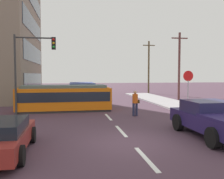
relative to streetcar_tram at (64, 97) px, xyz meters
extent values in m
plane|color=#4B3342|center=(2.84, 0.61, -1.00)|extent=(120.00, 120.00, 0.00)
cube|color=#9C969A|center=(9.64, -3.39, -0.93)|extent=(3.20, 36.00, 0.14)
cube|color=silver|center=(2.84, -11.39, -1.00)|extent=(0.16, 2.40, 0.01)
cube|color=silver|center=(2.84, -7.39, -1.00)|extent=(0.16, 2.40, 0.01)
cube|color=silver|center=(2.84, -3.39, -1.00)|extent=(0.16, 2.40, 0.01)
cube|color=silver|center=(2.84, 6.00, -1.00)|extent=(0.16, 2.40, 0.01)
cube|color=silver|center=(2.84, 12.00, -1.00)|extent=(0.16, 2.40, 0.01)
cube|color=#2D3847|center=(-3.70, 11.15, 0.92)|extent=(0.06, 13.45, 1.92)
cube|color=#2D3847|center=(-3.70, 11.15, 4.12)|extent=(0.06, 13.45, 1.92)
cube|color=#2D3847|center=(-3.70, 11.15, 7.32)|extent=(0.06, 13.45, 1.92)
cube|color=orange|center=(0.00, 0.00, -0.06)|extent=(6.92, 2.61, 1.59)
cube|color=#2D2D2D|center=(0.00, 0.00, -0.93)|extent=(6.78, 2.48, 0.15)
cube|color=#4D5F59|center=(0.00, 0.00, 0.84)|extent=(6.22, 2.22, 0.20)
cube|color=#1E232D|center=(0.00, 0.00, 0.13)|extent=(6.64, 2.65, 0.70)
cube|color=#3A488D|center=(1.67, 7.30, 0.09)|extent=(2.57, 5.07, 1.58)
cube|color=black|center=(1.63, 4.83, 0.32)|extent=(2.25, 0.15, 0.95)
cube|color=black|center=(1.67, 7.30, 0.37)|extent=(2.60, 4.32, 0.63)
cylinder|color=black|center=(1.64, 5.69, -0.55)|extent=(2.56, 0.94, 0.90)
cylinder|color=black|center=(1.69, 8.91, -0.55)|extent=(2.56, 0.94, 0.90)
cylinder|color=#232744|center=(4.57, -3.22, -0.58)|extent=(0.16, 0.16, 0.85)
cylinder|color=#232744|center=(4.77, -3.22, -0.58)|extent=(0.16, 0.16, 0.85)
cylinder|color=#D85717|center=(4.67, -3.22, 0.15)|extent=(0.36, 0.36, 0.60)
sphere|color=tan|center=(4.67, -3.22, 0.56)|extent=(0.22, 0.22, 0.22)
cube|color=#4A3B1A|center=(4.89, -3.17, -0.05)|extent=(0.22, 0.19, 0.24)
cube|color=#261B51|center=(6.64, -9.22, -0.33)|extent=(2.00, 5.00, 0.65)
cube|color=#222049|center=(6.64, -8.67, 0.27)|extent=(1.90, 1.90, 0.55)
cylinder|color=black|center=(5.64, -7.72, -0.60)|extent=(0.28, 0.80, 0.80)
cylinder|color=black|center=(7.64, -7.72, -0.60)|extent=(0.28, 0.80, 0.80)
cylinder|color=black|center=(5.64, -10.72, -0.60)|extent=(0.28, 0.80, 0.80)
cylinder|color=black|center=(-1.08, -8.79, -0.68)|extent=(0.23, 0.64, 0.64)
cylinder|color=black|center=(-1.05, -11.40, -0.68)|extent=(0.23, 0.64, 0.64)
cube|color=#315E37|center=(-2.17, 4.00, -0.49)|extent=(1.91, 4.08, 0.55)
cube|color=black|center=(-2.16, 3.85, -0.01)|extent=(1.72, 2.26, 0.40)
cylinder|color=black|center=(-3.10, 5.19, -0.68)|extent=(0.24, 0.65, 0.64)
cylinder|color=black|center=(-1.30, 5.23, -0.68)|extent=(0.24, 0.65, 0.64)
cylinder|color=black|center=(-3.04, 2.77, -0.68)|extent=(0.24, 0.65, 0.64)
cylinder|color=black|center=(-1.23, 2.81, -0.68)|extent=(0.24, 0.65, 0.64)
cube|color=black|center=(-2.66, 10.95, -0.49)|extent=(1.90, 4.59, 0.55)
cube|color=black|center=(-2.66, 10.80, -0.01)|extent=(1.73, 2.54, 0.40)
cylinder|color=black|center=(-3.60, 12.31, -0.68)|extent=(0.23, 0.64, 0.64)
cylinder|color=black|center=(-1.76, 12.33, -0.68)|extent=(0.23, 0.64, 0.64)
cylinder|color=black|center=(-3.56, 9.57, -0.68)|extent=(0.23, 0.64, 0.64)
cylinder|color=black|center=(-1.72, 9.59, -0.68)|extent=(0.23, 0.64, 0.64)
cylinder|color=gray|center=(8.90, -2.23, 0.24)|extent=(0.07, 0.07, 2.20)
cylinder|color=red|center=(8.90, -2.23, 1.64)|extent=(0.76, 0.04, 0.76)
cylinder|color=#333333|center=(-3.22, -1.36, 1.72)|extent=(0.14, 0.14, 5.44)
cylinder|color=#333333|center=(-1.94, -1.36, 4.24)|extent=(2.56, 0.10, 0.10)
cube|color=black|center=(-0.66, -1.36, 3.89)|extent=(0.28, 0.24, 0.84)
sphere|color=red|center=(-0.66, -1.49, 4.14)|extent=(0.16, 0.16, 0.16)
sphere|color=gold|center=(-0.66, -1.49, 3.89)|extent=(0.16, 0.16, 0.16)
sphere|color=green|center=(-0.66, -1.49, 3.64)|extent=(0.16, 0.16, 0.16)
cylinder|color=brown|center=(12.04, 6.08, 2.61)|extent=(0.24, 0.24, 7.23)
cube|color=brown|center=(12.04, 6.08, 5.63)|extent=(1.80, 0.12, 0.12)
cylinder|color=brown|center=(11.72, 15.52, 2.78)|extent=(0.24, 0.24, 7.56)
cube|color=brown|center=(11.72, 15.52, 5.95)|extent=(1.80, 0.12, 0.12)
camera|label=1|loc=(0.43, -18.96, 1.74)|focal=39.57mm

